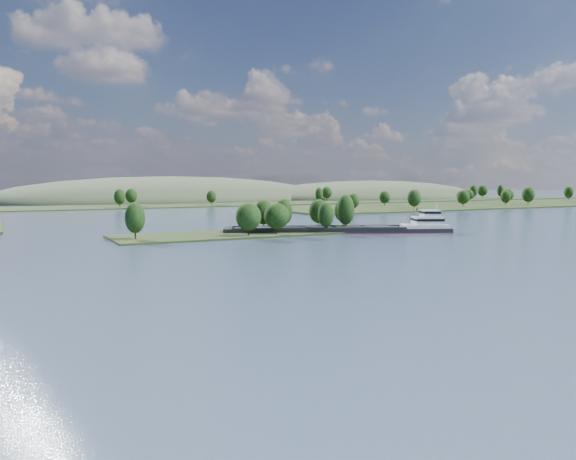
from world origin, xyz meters
TOP-DOWN VIEW (x-y plane):
  - ground at (0.00, 120.00)m, footprint 1800.00×1800.00m
  - tree_island at (6.37, 178.90)m, footprint 100.00×30.00m
  - right_bank at (231.67, 299.44)m, footprint 320.00×90.00m
  - back_shoreline at (10.46, 399.70)m, footprint 900.00×60.00m
  - hill_east at (260.00, 470.00)m, footprint 260.00×140.00m
  - hill_west at (60.00, 500.00)m, footprint 320.00×160.00m
  - cargo_barge at (34.39, 168.00)m, footprint 80.36×41.67m

SIDE VIEW (x-z plane):
  - ground at x=0.00m, z-range 0.00..0.00m
  - hill_east at x=260.00m, z-range -18.00..18.00m
  - hill_west at x=60.00m, z-range -22.00..22.00m
  - back_shoreline at x=10.46m, z-range -6.95..8.36m
  - right_bank at x=231.67m, z-range -6.34..8.40m
  - cargo_barge at x=34.39m, z-range -4.21..7.04m
  - tree_island at x=6.37m, z-range -3.14..11.36m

